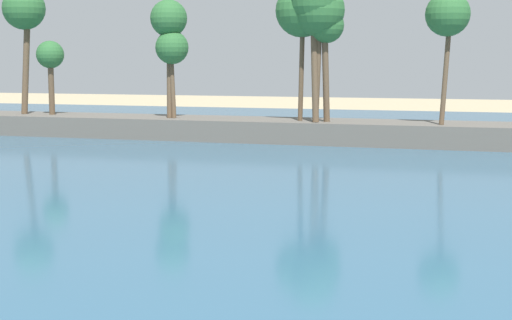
{
  "coord_description": "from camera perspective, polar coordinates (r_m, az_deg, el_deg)",
  "views": [
    {
      "loc": [
        7.14,
        -1.76,
        6.59
      ],
      "look_at": [
        2.42,
        14.53,
        4.28
      ],
      "focal_mm": 51.24,
      "sensor_mm": 36.0,
      "label": 1
    }
  ],
  "objects": [
    {
      "name": "palm_headland",
      "position": [
        58.61,
        7.69,
        4.81
      ],
      "size": [
        115.44,
        6.63,
        13.27
      ],
      "color": "#605B54",
      "rests_on": "ground"
    },
    {
      "name": "sea",
      "position": [
        54.93,
        8.56,
        0.8
      ],
      "size": [
        220.0,
        88.16,
        0.06
      ],
      "primitive_type": "cube",
      "color": "#33607F",
      "rests_on": "ground"
    }
  ]
}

